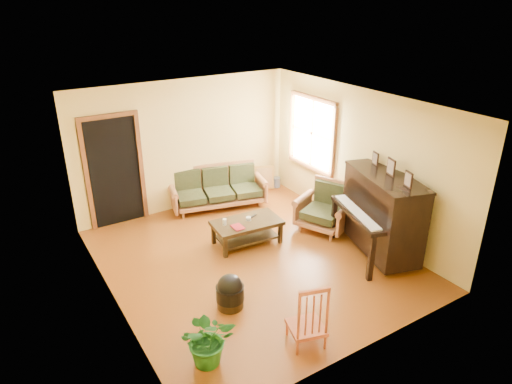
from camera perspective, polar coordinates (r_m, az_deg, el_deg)
floor at (r=7.68m, az=-0.50°, el=-8.37°), size 5.00×5.00×0.00m
doorway at (r=8.81m, az=-17.24°, el=2.33°), size 1.08×0.16×2.05m
window at (r=9.22m, az=7.04°, el=7.31°), size 0.12×1.36×1.46m
sofa at (r=9.32m, az=-4.72°, el=0.48°), size 2.06×1.23×0.82m
coffee_table at (r=8.03m, az=-1.15°, el=-5.04°), size 1.23×0.74×0.43m
armchair at (r=8.46m, az=8.46°, el=-1.94°), size 1.16×1.18×0.90m
piano at (r=7.79m, az=15.47°, el=-2.84°), size 1.37×1.81×1.42m
footstool at (r=6.56m, az=-3.26°, el=-12.74°), size 0.44×0.44×0.38m
red_chair at (r=5.86m, az=6.40°, el=-14.70°), size 0.54×0.57×0.92m
leaning_frame at (r=10.17m, az=1.03°, el=1.83°), size 0.43×0.26×0.57m
ceramic_crock at (r=10.37m, az=2.55°, el=1.23°), size 0.21×0.21×0.22m
potted_plant at (r=5.65m, az=-5.94°, el=-17.77°), size 0.79×0.73×0.71m
book at (r=7.68m, az=-2.88°, el=-4.58°), size 0.18×0.24×0.02m
candle at (r=7.81m, az=-3.95°, el=-3.74°), size 0.09×0.09×0.11m
glass_jar at (r=7.95m, az=-0.94°, el=-3.35°), size 0.11×0.11×0.06m
remote at (r=8.10m, az=-0.31°, el=-2.98°), size 0.15×0.09×0.01m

